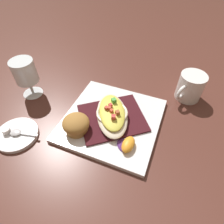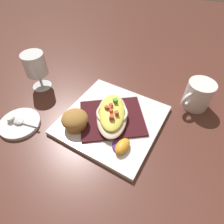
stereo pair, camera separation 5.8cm
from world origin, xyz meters
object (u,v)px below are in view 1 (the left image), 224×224
square_plate (112,120)px  stemmed_glass (25,73)px  spoon (17,133)px  gratin_dish (112,113)px  creamer_cup_0 (6,131)px  creamer_saucer (17,135)px  coffee_mug (190,88)px  orange_garnish (127,145)px  muffin (76,124)px

square_plate → stemmed_glass: size_ratio=2.13×
square_plate → spoon: 0.29m
gratin_dish → creamer_cup_0: gratin_dish is taller
stemmed_glass → spoon: (-0.19, -0.04, -0.07)m
spoon → creamer_cup_0: creamer_cup_0 is taller
square_plate → creamer_saucer: square_plate is taller
creamer_saucer → square_plate: bearing=-69.2°
stemmed_glass → gratin_dish: bearing=-105.1°
coffee_mug → spoon: coffee_mug is taller
gratin_dish → spoon: size_ratio=2.33×
orange_garnish → creamer_saucer: (-0.01, 0.33, -0.02)m
muffin → spoon: muffin is taller
square_plate → creamer_cup_0: bearing=109.0°
gratin_dish → creamer_cup_0: bearing=109.0°
muffin → stemmed_glass: (0.15, 0.21, 0.05)m
gratin_dish → orange_garnish: (-0.10, -0.06, -0.01)m
gratin_dish → muffin: same height
coffee_mug → creamer_cup_0: (-0.26, 0.55, -0.02)m
orange_garnish → spoon: (-0.01, 0.33, -0.01)m
square_plate → stemmed_glass: (0.08, 0.31, 0.08)m
gratin_dish → muffin: 0.11m
square_plate → coffee_mug: 0.30m
square_plate → gratin_dish: size_ratio=1.44×
muffin → square_plate: bearing=-57.3°
stemmed_glass → creamer_saucer: bearing=-168.7°
stemmed_glass → orange_garnish: bearing=-115.9°
creamer_cup_0 → orange_garnish: bearing=-88.7°
square_plate → gratin_dish: bearing=-100.3°
creamer_saucer → creamer_cup_0: size_ratio=5.24×
spoon → creamer_cup_0: 0.03m
coffee_mug → spoon: size_ratio=1.21×
creamer_saucer → spoon: size_ratio=1.44×
creamer_saucer → creamer_cup_0: 0.03m
muffin → orange_garnish: bearing=-102.4°
square_plate → gratin_dish: (-0.00, -0.00, 0.03)m
square_plate → creamer_saucer: 0.29m
square_plate → spoon: bearing=111.0°
square_plate → coffee_mug: (0.16, -0.25, 0.03)m
gratin_dish → orange_garnish: bearing=-148.1°
muffin → stemmed_glass: 0.26m
gratin_dish → stemmed_glass: stemmed_glass is taller
gratin_dish → square_plate: bearing=79.7°
coffee_mug → creamer_saucer: coffee_mug is taller
gratin_dish → orange_garnish: 0.11m
muffin → spoon: size_ratio=0.91×
coffee_mug → creamer_cup_0: 0.61m
muffin → orange_garnish: 0.16m
creamer_saucer → muffin: bearing=-76.7°
spoon → creamer_cup_0: size_ratio=3.63×
muffin → orange_garnish: muffin is taller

